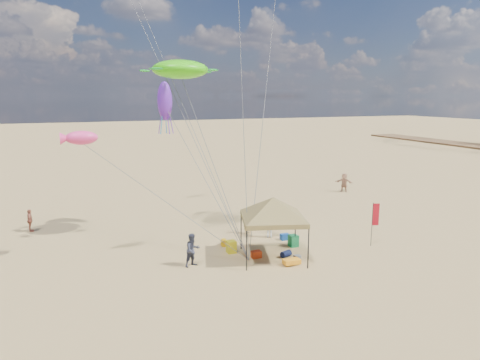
% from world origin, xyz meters
% --- Properties ---
extents(ground, '(280.00, 280.00, 0.00)m').
position_xyz_m(ground, '(0.00, 0.00, 0.00)').
color(ground, tan).
rests_on(ground, ground).
extents(canopy_tent, '(6.18, 6.18, 3.99)m').
position_xyz_m(canopy_tent, '(0.88, 0.40, 3.32)').
color(canopy_tent, black).
rests_on(canopy_tent, ground).
extents(feather_flag, '(0.39, 0.16, 2.66)m').
position_xyz_m(feather_flag, '(7.37, -0.05, 1.79)').
color(feather_flag, black).
rests_on(feather_flag, ground).
extents(cooler_red, '(0.54, 0.38, 0.38)m').
position_xyz_m(cooler_red, '(0.08, 0.80, 0.19)').
color(cooler_red, red).
rests_on(cooler_red, ground).
extents(cooler_blue, '(0.54, 0.38, 0.38)m').
position_xyz_m(cooler_blue, '(2.98, 2.93, 0.19)').
color(cooler_blue, navy).
rests_on(cooler_blue, ground).
extents(bag_navy, '(0.69, 0.54, 0.36)m').
position_xyz_m(bag_navy, '(1.66, 0.28, 0.18)').
color(bag_navy, '#0D1539').
rests_on(bag_navy, ground).
extents(bag_orange, '(0.54, 0.69, 0.36)m').
position_xyz_m(bag_orange, '(-0.91, 3.35, 0.18)').
color(bag_orange, '#CF950B').
rests_on(bag_orange, ground).
extents(chair_green, '(0.50, 0.50, 0.70)m').
position_xyz_m(chair_green, '(2.88, 1.66, 0.35)').
color(chair_green, '#178344').
rests_on(chair_green, ground).
extents(chair_yellow, '(0.50, 0.50, 0.70)m').
position_xyz_m(chair_yellow, '(-0.92, 2.04, 0.35)').
color(chair_yellow, yellow).
rests_on(chair_yellow, ground).
extents(crate_grey, '(0.34, 0.30, 0.28)m').
position_xyz_m(crate_grey, '(2.01, -0.39, 0.14)').
color(crate_grey, gray).
rests_on(crate_grey, ground).
extents(beach_cart, '(0.90, 0.50, 0.24)m').
position_xyz_m(beach_cart, '(1.38, -0.88, 0.20)').
color(beach_cart, '#FFA01C').
rests_on(beach_cart, ground).
extents(person_near_a, '(0.60, 0.43, 1.54)m').
position_xyz_m(person_near_a, '(1.28, 4.98, 0.77)').
color(person_near_a, tan).
rests_on(person_near_a, ground).
extents(person_near_b, '(1.04, 0.93, 1.78)m').
position_xyz_m(person_near_b, '(-3.51, 0.93, 0.89)').
color(person_near_b, '#343747').
rests_on(person_near_b, ground).
extents(person_near_c, '(1.33, 1.09, 1.80)m').
position_xyz_m(person_near_c, '(2.30, 3.72, 0.90)').
color(person_near_c, silver).
rests_on(person_near_c, ground).
extents(person_far_a, '(0.38, 0.89, 1.51)m').
position_xyz_m(person_far_a, '(-11.82, 10.72, 0.76)').
color(person_far_a, '#964C39').
rests_on(person_far_a, ground).
extents(person_far_c, '(1.53, 1.52, 1.76)m').
position_xyz_m(person_far_c, '(14.63, 13.20, 0.88)').
color(person_far_c, tan).
rests_on(person_far_c, ground).
extents(turtle_kite, '(3.98, 3.55, 1.11)m').
position_xyz_m(turtle_kite, '(-2.73, 5.61, 10.34)').
color(turtle_kite, '#3EDF0C').
rests_on(turtle_kite, ground).
extents(fish_kite, '(1.65, 0.88, 0.72)m').
position_xyz_m(fish_kite, '(-8.51, 3.56, 6.71)').
color(fish_kite, '#FF3A89').
rests_on(fish_kite, ground).
extents(squid_kite, '(1.23, 1.23, 2.51)m').
position_xyz_m(squid_kite, '(-3.11, 8.35, 8.49)').
color(squid_kite, '#6D26CB').
rests_on(squid_kite, ground).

